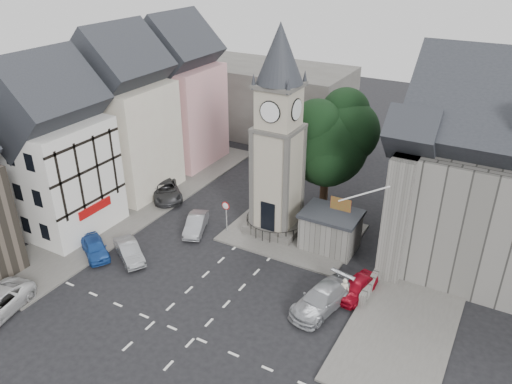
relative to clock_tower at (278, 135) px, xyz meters
The scene contains 23 objects.
ground 11.39m from the clock_tower, 90.00° to the right, with size 120.00×120.00×0.00m, color black.
pavement_west 15.00m from the clock_tower, behind, with size 6.00×30.00×0.14m, color #595651.
pavement_east 14.45m from the clock_tower, ahead, with size 6.00×26.00×0.14m, color #595651.
central_island 8.18m from the clock_tower, ahead, with size 10.00×8.00×0.16m, color #595651.
road_markings 15.74m from the clock_tower, 90.00° to the right, with size 20.00×8.00×0.01m, color silver.
clock_tower is the anchor object (origin of this frame).
stone_shelter 8.15m from the clock_tower, ahead, with size 4.30×3.30×3.08m.
town_tree 5.51m from the clock_tower, 68.23° to the left, with size 7.20×7.20×10.80m.
warning_sign_post 7.34m from the clock_tower, 141.37° to the right, with size 0.70×0.19×2.85m.
terrace_pink 17.51m from the clock_tower, 152.68° to the left, with size 8.10×7.60×12.80m.
terrace_cream 15.58m from the clock_tower, behind, with size 8.10×7.60×12.80m.
terrace_tudor 17.55m from the clock_tower, 152.73° to the right, with size 8.10×7.60×12.00m.
backdrop_west 23.69m from the clock_tower, 120.95° to the left, with size 20.00×10.00×8.00m, color #4C4944.
east_building 15.99m from the clock_tower, 10.92° to the left, with size 14.40×11.40×12.60m.
east_boundary_wall 12.15m from the clock_tower, 12.32° to the left, with size 0.40×16.00×0.90m, color #5F5D57.
flagpole 9.01m from the clock_tower, 26.52° to the right, with size 3.68×0.10×2.74m.
car_west_blue 16.03m from the clock_tower, 135.23° to the right, with size 1.56×3.88×1.32m, color #1B4698.
car_west_silver 13.97m from the clock_tower, 129.44° to the right, with size 1.37×3.92×1.29m, color gray.
car_west_grey 13.57m from the clock_tower, behind, with size 2.46×5.33×1.48m, color #2E2E30.
car_island_silver 9.91m from the clock_tower, 147.59° to the right, with size 1.37×3.92×1.29m, color gray.
car_island_east 12.54m from the clock_tower, 46.38° to the right, with size 2.09×5.14×1.49m, color #A1A3A8.
car_east_red 12.37m from the clock_tower, 30.42° to the right, with size 1.53×3.81×1.30m, color maroon.
pedestrian 12.33m from the clock_tower, 36.83° to the right, with size 0.66×0.43×1.80m, color beige.
Camera 1 is at (15.69, -23.30, 21.17)m, focal length 35.00 mm.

